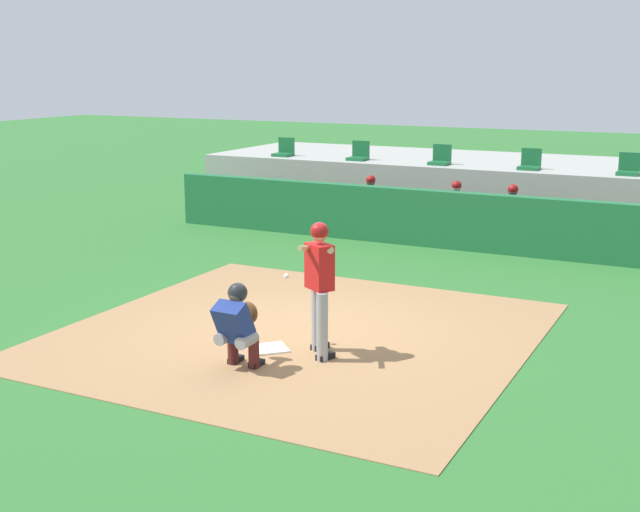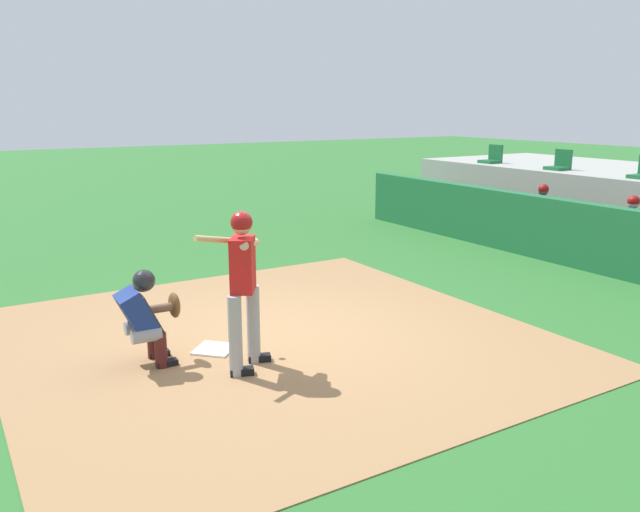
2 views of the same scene
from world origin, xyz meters
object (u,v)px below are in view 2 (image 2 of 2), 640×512
(batter_at_plate, at_px, (243,280))
(dugout_player_0, at_px, (538,214))
(stadium_seat_0, at_px, (492,158))
(home_plate, at_px, (214,349))
(catcher_crouched, at_px, (147,314))
(stadium_seat_1, at_px, (560,164))
(dugout_player_1, at_px, (626,230))

(batter_at_plate, distance_m, dugout_player_0, 8.52)
(stadium_seat_0, bearing_deg, home_plate, -61.98)
(batter_at_plate, relative_size, catcher_crouched, 1.23)
(home_plate, xyz_separation_m, stadium_seat_1, (-3.25, 10.18, 1.51))
(home_plate, distance_m, stadium_seat_0, 11.63)
(catcher_crouched, xyz_separation_m, stadium_seat_1, (-3.25, 10.97, 0.93))
(batter_at_plate, relative_size, dugout_player_1, 1.39)
(dugout_player_1, bearing_deg, home_plate, -89.59)
(batter_at_plate, relative_size, stadium_seat_0, 3.76)
(dugout_player_0, bearing_deg, dugout_player_1, 0.00)
(dugout_player_0, distance_m, dugout_player_1, 2.04)
(dugout_player_0, height_order, stadium_seat_0, stadium_seat_0)
(catcher_crouched, bearing_deg, home_plate, 90.02)
(dugout_player_0, bearing_deg, catcher_crouched, -76.81)
(dugout_player_1, distance_m, stadium_seat_0, 5.80)
(dugout_player_1, bearing_deg, stadium_seat_1, 147.48)
(dugout_player_1, xyz_separation_m, stadium_seat_1, (-3.19, 2.03, 0.86))
(home_plate, height_order, dugout_player_1, dugout_player_1)
(stadium_seat_1, bearing_deg, dugout_player_1, -32.52)
(dugout_player_1, relative_size, stadium_seat_1, 2.71)
(batter_at_plate, xyz_separation_m, stadium_seat_1, (-3.94, 10.08, 0.50))
(dugout_player_1, height_order, stadium_seat_1, stadium_seat_1)
(catcher_crouched, xyz_separation_m, stadium_seat_0, (-5.42, 10.97, 0.93))
(batter_at_plate, distance_m, dugout_player_1, 8.09)
(dugout_player_0, distance_m, stadium_seat_0, 3.99)
(home_plate, xyz_separation_m, dugout_player_0, (-2.10, 8.14, 0.65))
(home_plate, relative_size, stadium_seat_1, 0.92)
(home_plate, relative_size, batter_at_plate, 0.24)
(catcher_crouched, bearing_deg, dugout_player_1, 90.38)
(dugout_player_0, bearing_deg, stadium_seat_1, 119.58)
(home_plate, height_order, dugout_player_0, dugout_player_0)
(home_plate, bearing_deg, dugout_player_1, 90.41)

